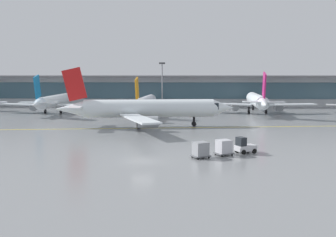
# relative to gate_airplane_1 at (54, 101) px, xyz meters

# --- Properties ---
(ground_plane) EXTENTS (400.00, 400.00, 0.00)m
(ground_plane) POSITION_rel_gate_airplane_1_xyz_m (28.68, -55.35, -2.98)
(ground_plane) COLOR gray
(taxiway_centreline_stripe) EXTENTS (109.30, 13.09, 0.01)m
(taxiway_centreline_stripe) POSITION_rel_gate_airplane_1_xyz_m (27.09, -28.17, -2.97)
(taxiway_centreline_stripe) COLOR yellow
(taxiway_centreline_stripe) RESTS_ON ground_plane
(terminal_concourse) EXTENTS (189.80, 11.00, 9.60)m
(terminal_concourse) POSITION_rel_gate_airplane_1_xyz_m (28.68, 23.79, 1.94)
(terminal_concourse) COLOR #B2B7BC
(terminal_concourse) RESTS_ON ground_plane
(gate_airplane_1) EXTENTS (27.88, 29.88, 9.93)m
(gate_airplane_1) POSITION_rel_gate_airplane_1_xyz_m (0.00, 0.00, 0.00)
(gate_airplane_1) COLOR white
(gate_airplane_1) RESTS_ON ground_plane
(gate_airplane_2) EXTENTS (26.38, 28.43, 9.41)m
(gate_airplane_2) POSITION_rel_gate_airplane_1_xyz_m (23.88, -1.06, -0.15)
(gate_airplane_2) COLOR silver
(gate_airplane_2) RESTS_ON ground_plane
(gate_airplane_3) EXTENTS (29.71, 32.04, 10.61)m
(gate_airplane_3) POSITION_rel_gate_airplane_1_xyz_m (52.76, 0.89, 0.20)
(gate_airplane_3) COLOR white
(gate_airplane_3) RESTS_ON ground_plane
(taxiing_regional_jet) EXTENTS (34.34, 31.72, 11.37)m
(taxiing_regional_jet) POSITION_rel_gate_airplane_1_xyz_m (26.65, -26.22, 0.43)
(taxiing_regional_jet) COLOR white
(taxiing_regional_jet) RESTS_ON ground_plane
(baggage_tug) EXTENTS (2.95, 2.52, 2.10)m
(baggage_tug) POSITION_rel_gate_airplane_1_xyz_m (41.27, -50.45, -2.08)
(baggage_tug) COLOR silver
(baggage_tug) RESTS_ON ground_plane
(cargo_dolly_lead) EXTENTS (2.61, 2.41, 1.94)m
(cargo_dolly_lead) POSITION_rel_gate_airplane_1_xyz_m (38.50, -51.95, -1.92)
(cargo_dolly_lead) COLOR #595B60
(cargo_dolly_lead) RESTS_ON ground_plane
(cargo_dolly_trailing) EXTENTS (2.61, 2.41, 1.94)m
(cargo_dolly_trailing) POSITION_rel_gate_airplane_1_xyz_m (35.54, -53.55, -1.92)
(cargo_dolly_trailing) COLOR #595B60
(cargo_dolly_trailing) RESTS_ON ground_plane
(apron_light_mast_1) EXTENTS (1.80, 0.36, 13.47)m
(apron_light_mast_1) POSITION_rel_gate_airplane_1_xyz_m (27.48, 14.83, 4.44)
(apron_light_mast_1) COLOR gray
(apron_light_mast_1) RESTS_ON ground_plane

